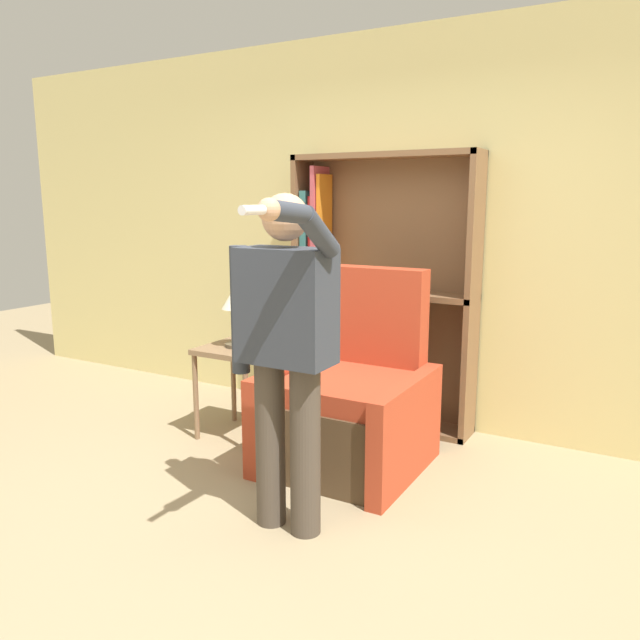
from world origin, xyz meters
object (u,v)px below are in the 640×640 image
object	(u,v)px
person_standing	(285,343)
side_table	(238,361)
armchair	(351,406)
bookcase	(364,297)
table_lamp	(237,302)

from	to	relation	value
person_standing	side_table	distance (m)	1.40
person_standing	side_table	xyz separation A→B (m)	(-0.97, 0.91, -0.43)
armchair	side_table	size ratio (longest dim) A/B	1.89
bookcase	armchair	bearing A→B (deg)	-69.39
bookcase	table_lamp	size ratio (longest dim) A/B	4.46
armchair	table_lamp	world-z (taller)	armchair
person_standing	table_lamp	world-z (taller)	person_standing
person_standing	bookcase	bearing A→B (deg)	102.61
armchair	table_lamp	bearing A→B (deg)	177.62
bookcase	armchair	world-z (taller)	bookcase
person_standing	table_lamp	size ratio (longest dim) A/B	3.80
armchair	table_lamp	size ratio (longest dim) A/B	2.76
armchair	side_table	xyz separation A→B (m)	(-0.89, 0.04, 0.16)
armchair	side_table	bearing A→B (deg)	177.62
side_table	table_lamp	size ratio (longest dim) A/B	1.46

